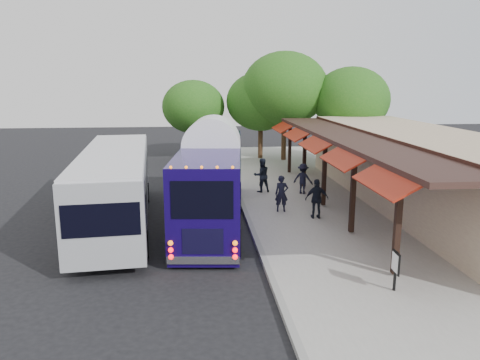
# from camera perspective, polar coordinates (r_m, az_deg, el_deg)

# --- Properties ---
(ground) EXTENTS (90.00, 90.00, 0.00)m
(ground) POSITION_cam_1_polar(r_m,az_deg,el_deg) (17.96, 1.75, -7.36)
(ground) COLOR black
(ground) RESTS_ON ground
(sidewalk) EXTENTS (10.00, 40.00, 0.15)m
(sidewalk) POSITION_cam_1_polar(r_m,az_deg,el_deg) (22.78, 13.04, -3.25)
(sidewalk) COLOR #9E9B93
(sidewalk) RESTS_ON ground
(curb) EXTENTS (0.20, 40.00, 0.16)m
(curb) POSITION_cam_1_polar(r_m,az_deg,el_deg) (21.73, 0.54, -3.67)
(curb) COLOR gray
(curb) RESTS_ON ground
(station_shelter) EXTENTS (8.15, 20.00, 3.60)m
(station_shelter) POSITION_cam_1_polar(r_m,az_deg,el_deg) (23.69, 21.03, 1.24)
(station_shelter) COLOR tan
(station_shelter) RESTS_ON ground
(coach_bus) EXTENTS (3.44, 11.34, 3.57)m
(coach_bus) POSITION_cam_1_polar(r_m,az_deg,el_deg) (19.94, -3.35, 0.33)
(coach_bus) COLOR #14064B
(coach_bus) RESTS_ON ground
(city_bus) EXTENTS (3.57, 11.87, 3.14)m
(city_bus) POSITION_cam_1_polar(r_m,az_deg,el_deg) (20.11, -14.94, -0.50)
(city_bus) COLOR #93969B
(city_bus) RESTS_ON ground
(ped_a) EXTENTS (0.62, 0.43, 1.64)m
(ped_a) POSITION_cam_1_polar(r_m,az_deg,el_deg) (21.11, 5.09, -1.67)
(ped_a) COLOR black
(ped_a) RESTS_ON sidewalk
(ped_b) EXTENTS (1.01, 0.86, 1.80)m
(ped_b) POSITION_cam_1_polar(r_m,az_deg,el_deg) (24.72, 2.65, 0.58)
(ped_b) COLOR black
(ped_b) RESTS_ON sidewalk
(ped_c) EXTENTS (1.01, 0.44, 1.71)m
(ped_c) POSITION_cam_1_polar(r_m,az_deg,el_deg) (20.27, 9.35, -2.27)
(ped_c) COLOR black
(ped_c) RESTS_ON sidewalk
(ped_d) EXTENTS (1.18, 1.03, 1.59)m
(ped_d) POSITION_cam_1_polar(r_m,az_deg,el_deg) (24.57, 7.69, 0.16)
(ped_d) COLOR black
(ped_d) RESTS_ON sidewalk
(sign_board) EXTENTS (0.08, 0.53, 1.16)m
(sign_board) POSITION_cam_1_polar(r_m,az_deg,el_deg) (13.97, 18.45, -9.74)
(sign_board) COLOR black
(sign_board) RESTS_ON sidewalk
(tree_left) EXTENTS (5.16, 5.16, 6.61)m
(tree_left) POSITION_cam_1_polar(r_m,az_deg,el_deg) (35.42, 2.55, 9.54)
(tree_left) COLOR #382314
(tree_left) RESTS_ON ground
(tree_mid) EXTENTS (6.27, 6.27, 8.03)m
(tree_mid) POSITION_cam_1_polar(r_m,az_deg,el_deg) (34.65, 5.48, 11.02)
(tree_mid) COLOR #382314
(tree_mid) RESTS_ON ground
(tree_right) EXTENTS (5.41, 5.41, 6.92)m
(tree_right) POSITION_cam_1_polar(r_m,az_deg,el_deg) (34.33, 13.39, 9.50)
(tree_right) COLOR #382314
(tree_right) RESTS_ON ground
(tree_far) EXTENTS (4.69, 4.69, 6.00)m
(tree_far) POSITION_cam_1_polar(r_m,az_deg,el_deg) (35.71, -5.70, 8.86)
(tree_far) COLOR #382314
(tree_far) RESTS_ON ground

